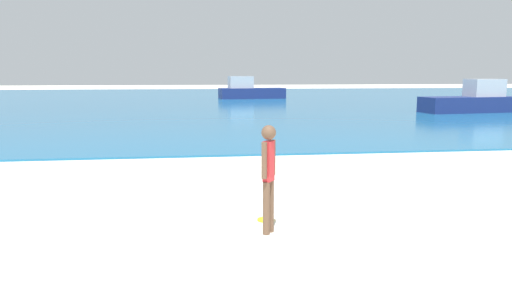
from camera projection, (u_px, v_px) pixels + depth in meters
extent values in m
cube|color=#1E6B9E|center=(203.00, 100.00, 43.36)|extent=(160.00, 60.00, 0.06)
cylinder|color=brown|center=(270.00, 206.00, 7.34)|extent=(0.11, 0.11, 0.80)
cylinder|color=brown|center=(266.00, 208.00, 7.22)|extent=(0.11, 0.11, 0.80)
cube|color=red|center=(269.00, 161.00, 7.17)|extent=(0.20, 0.22, 0.60)
sphere|color=brown|center=(269.00, 133.00, 7.10)|extent=(0.22, 0.22, 0.22)
cylinder|color=brown|center=(273.00, 157.00, 7.29)|extent=(0.08, 0.08, 0.53)
cylinder|color=brown|center=(264.00, 161.00, 7.03)|extent=(0.08, 0.08, 0.53)
cylinder|color=yellow|center=(266.00, 220.00, 7.96)|extent=(0.27, 0.27, 0.03)
cube|color=navy|center=(468.00, 104.00, 29.23)|extent=(5.96, 2.53, 0.93)
cube|color=silver|center=(484.00, 88.00, 29.32)|extent=(2.22, 1.53, 1.04)
cube|color=navy|center=(252.00, 93.00, 45.10)|extent=(6.19, 2.67, 0.96)
cube|color=silver|center=(241.00, 82.00, 44.66)|extent=(2.31, 1.61, 1.08)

